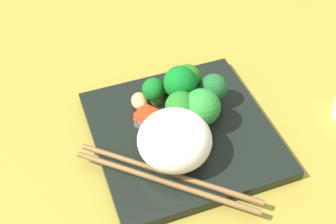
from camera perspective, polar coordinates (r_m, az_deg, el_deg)
ground_plane at (r=61.64cm, az=1.79°, el=-3.82°), size 110.00×110.00×2.00cm
square_plate at (r=60.29cm, az=1.83°, el=-2.74°), size 24.19×24.19×1.55cm
rice_mound at (r=54.35cm, az=0.84°, el=-3.56°), size 9.96×9.97×6.40cm
broccoli_floret_0 at (r=57.66cm, az=1.27°, el=0.53°), size 4.14×4.14×5.62cm
broccoli_floret_1 at (r=61.96cm, az=2.50°, el=4.24°), size 3.84×3.84×5.36cm
broccoli_floret_2 at (r=57.77cm, az=4.31°, el=0.56°), size 4.87×4.87×6.04cm
broccoli_floret_3 at (r=61.41cm, az=5.78°, el=3.03°), size 3.74×3.74×4.87cm
broccoli_floret_4 at (r=59.62cm, az=1.53°, el=3.69°), size 4.46×4.46×6.78cm
broccoli_floret_5 at (r=61.45cm, az=-1.83°, el=2.75°), size 3.18×3.18×4.33cm
carrot_slice_0 at (r=60.11cm, az=-0.77°, el=-1.25°), size 3.65×3.65×0.76cm
carrot_slice_1 at (r=61.19cm, az=2.04°, el=-0.32°), size 2.71×2.71×0.55cm
carrot_slice_2 at (r=64.75cm, az=-2.19°, el=2.90°), size 2.75×2.75×0.52cm
pepper_chunk_0 at (r=60.56cm, az=-2.51°, el=-0.50°), size 3.97×4.03×1.24cm
chicken_piece_0 at (r=64.11cm, az=0.61°, el=3.28°), size 4.21×4.17×1.94cm
chicken_piece_1 at (r=62.19cm, az=3.57°, el=1.57°), size 3.67×4.18×2.08cm
chicken_piece_2 at (r=62.23cm, az=-3.62°, el=1.40°), size 2.55×3.17×1.77cm
chopstick_pair at (r=54.48cm, az=-0.14°, el=-8.31°), size 19.63×16.02×0.69cm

